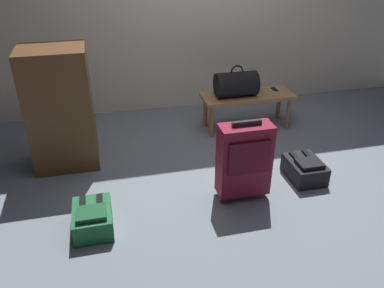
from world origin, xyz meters
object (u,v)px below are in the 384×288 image
(side_cabinet, at_px, (60,109))
(backpack_green, at_px, (93,218))
(suitcase_upright_burgundy, at_px, (244,159))
(backpack_dark, at_px, (305,169))
(bench, at_px, (248,100))
(duffel_bag_black, at_px, (236,84))
(cell_phone, at_px, (274,90))

(side_cabinet, bearing_deg, backpack_green, -78.28)
(suitcase_upright_burgundy, distance_m, backpack_dark, 0.69)
(bench, xyz_separation_m, backpack_dark, (0.14, -1.10, -0.23))
(duffel_bag_black, xyz_separation_m, backpack_green, (-1.55, -1.35, -0.42))
(duffel_bag_black, distance_m, suitcase_upright_burgundy, 1.29)
(cell_phone, xyz_separation_m, side_cabinet, (-2.24, -0.40, 0.16))
(bench, relative_size, duffel_bag_black, 2.27)
(cell_phone, distance_m, backpack_green, 2.49)
(bench, height_order, backpack_green, bench)
(backpack_green, bearing_deg, backpack_dark, 7.81)
(bench, bearing_deg, cell_phone, 9.96)
(cell_phone, relative_size, side_cabinet, 0.13)
(backpack_green, bearing_deg, side_cabinet, 101.72)
(duffel_bag_black, bearing_deg, suitcase_upright_burgundy, -105.83)
(cell_phone, bearing_deg, bench, -170.04)
(cell_phone, xyz_separation_m, backpack_dark, (-0.19, -1.16, -0.29))
(cell_phone, distance_m, suitcase_upright_burgundy, 1.53)
(suitcase_upright_burgundy, bearing_deg, backpack_green, -174.12)
(backpack_green, height_order, side_cabinet, side_cabinet)
(cell_phone, distance_m, side_cabinet, 2.28)
(duffel_bag_black, relative_size, backpack_dark, 1.16)
(duffel_bag_black, height_order, suitcase_upright_burgundy, duffel_bag_black)
(duffel_bag_black, relative_size, backpack_green, 1.16)
(suitcase_upright_burgundy, height_order, backpack_dark, suitcase_upright_burgundy)
(side_cabinet, bearing_deg, cell_phone, 10.06)
(backpack_dark, bearing_deg, side_cabinet, 159.53)
(duffel_bag_black, distance_m, backpack_green, 2.10)
(bench, height_order, duffel_bag_black, duffel_bag_black)
(duffel_bag_black, height_order, cell_phone, duffel_bag_black)
(backpack_dark, xyz_separation_m, side_cabinet, (-2.04, 0.76, 0.46))
(bench, bearing_deg, backpack_green, -141.39)
(duffel_bag_black, xyz_separation_m, side_cabinet, (-1.76, -0.34, 0.04))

